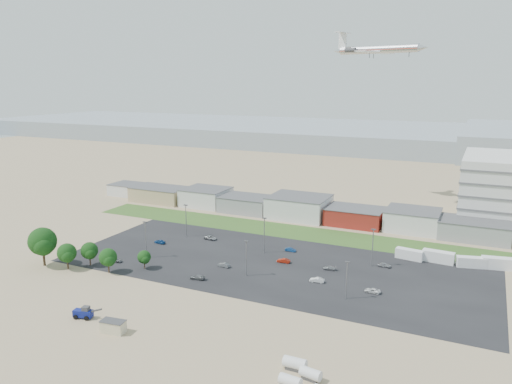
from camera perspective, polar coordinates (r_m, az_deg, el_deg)
The scene contains 37 objects.
ground at distance 129.44m, azimuth -3.62°, elevation -10.76°, with size 700.00×700.00×0.00m, color #94805E.
parking_lot at distance 144.11m, azimuth 1.99°, elevation -8.25°, with size 120.00×50.00×0.01m, color black.
grass_strip at distance 174.01m, azimuth 4.62°, elevation -4.58°, with size 160.00×16.00×0.02m, color #385821.
hills_backdrop at distance 422.02m, azimuth 22.60°, elevation 5.25°, with size 700.00×200.00×9.00m, color gray, non-canonical shape.
building_row at distance 196.02m, azimuth 1.93°, elevation -1.37°, with size 170.00×20.00×8.00m, color silver, non-canonical shape.
portable_shed at distance 111.46m, azimuth -16.00°, elevation -14.55°, with size 5.17×2.69×2.61m, color beige, non-canonical shape.
telehandler at distance 119.32m, azimuth -19.17°, elevation -12.84°, with size 6.80×2.27×2.83m, color navy, non-canonical shape.
storage_tank_nw at distance 95.73m, azimuth 4.46°, elevation -18.91°, with size 4.24×2.12×2.55m, color silver, non-canonical shape.
storage_tank_ne at distance 93.38m, azimuth 6.26°, elevation -19.93°, with size 3.82×1.91×2.29m, color silver, non-canonical shape.
storage_tank_sw at distance 91.24m, azimuth 3.93°, elevation -20.73°, with size 3.86×1.93×2.32m, color silver, non-canonical shape.
box_trailer_a at distance 154.31m, azimuth 17.12°, elevation -6.81°, with size 7.85×2.45×2.95m, color silver, non-canonical shape.
box_trailer_b at distance 154.32m, azimuth 20.11°, elevation -6.96°, with size 8.79×2.75×3.30m, color silver, non-canonical shape.
box_trailer_c at distance 153.85m, azimuth 23.40°, elevation -7.37°, with size 7.90×2.47×2.96m, color silver, non-canonical shape.
box_trailer_d at distance 155.50m, azimuth 25.99°, elevation -7.34°, with size 8.78×2.74×3.29m, color silver, non-canonical shape.
tree_far_left at distance 153.30m, azimuth -23.20°, elevation -5.52°, with size 8.39×8.39×12.59m, color black, non-canonical shape.
tree_left at distance 148.54m, azimuth -20.79°, elevation -6.73°, with size 5.61×5.61×8.42m, color black, non-canonical shape.
tree_mid at distance 149.55m, azimuth -18.49°, elevation -6.57°, with size 5.14×5.14×7.72m, color black, non-canonical shape.
tree_right at distance 142.52m, azimuth -16.55°, elevation -7.36°, with size 5.20×5.20×7.80m, color black, non-canonical shape.
tree_near at distance 143.30m, azimuth -12.66°, elevation -7.41°, with size 3.99×3.99×5.99m, color black, non-canonical shape.
lightpole_front_l at distance 151.10m, azimuth -12.47°, elevation -5.35°, with size 1.29×0.54×11.01m, color slate, non-canonical shape.
lightpole_front_m at distance 134.39m, azimuth -1.11°, elevation -7.59°, with size 1.15×0.48×9.78m, color slate, non-canonical shape.
lightpole_front_r at distance 122.81m, azimuth 10.32°, elevation -9.89°, with size 1.11×0.46×9.42m, color slate, non-canonical shape.
lightpole_back_l at distance 169.07m, azimuth -7.99°, elevation -3.26°, with size 1.28×0.54×10.92m, color slate, non-canonical shape.
lightpole_back_m at distance 151.73m, azimuth 0.95°, elevation -4.97°, with size 1.29×0.54×10.99m, color slate, non-canonical shape.
lightpole_back_r at distance 144.65m, azimuth 13.18°, elevation -6.22°, with size 1.28×0.53×10.90m, color slate, non-canonical shape.
airliner at distance 217.45m, azimuth 13.79°, elevation 15.55°, with size 41.45×28.26×12.25m, color silver, non-canonical shape.
parked_car_0 at distance 128.94m, azimuth 13.17°, elevation -10.92°, with size 1.81×3.92×1.09m, color silver.
parked_car_1 at distance 132.67m, azimuth 6.99°, elevation -9.94°, with size 1.33×3.80×1.25m, color silver.
parked_car_3 at distance 134.36m, azimuth -6.71°, elevation -9.65°, with size 1.65×4.06×1.18m, color #595B5E.
parked_car_4 at distance 142.13m, azimuth -3.70°, elevation -8.32°, with size 1.27×3.63×1.20m, color #595B5E.
parked_car_5 at distance 164.40m, azimuth -10.94°, elevation -5.58°, with size 1.54×3.82×1.30m, color navy.
parked_car_7 at distance 145.22m, azimuth 3.17°, elevation -7.84°, with size 1.33×3.80×1.25m, color #9A1F0E.
parked_car_8 at distance 146.29m, azimuth 14.46°, elevation -8.08°, with size 1.48×3.68×1.25m, color #A5A5AA.
parked_car_9 at distance 166.05m, azimuth -5.25°, elevation -5.22°, with size 2.05×4.45×1.24m, color #A5A5AA.
parked_car_10 at distance 151.12m, azimuth -15.70°, elevation -7.50°, with size 1.58×3.89×1.13m, color #595B5E.
parked_car_11 at distance 154.55m, azimuth 3.97°, elevation -6.59°, with size 1.19×3.41×1.12m, color navy.
parked_car_12 at distance 141.28m, azimuth 8.36°, elevation -8.59°, with size 1.52×3.73×1.08m, color #A5A5AA.
Camera 1 is at (57.47, -104.07, 51.20)m, focal length 35.00 mm.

